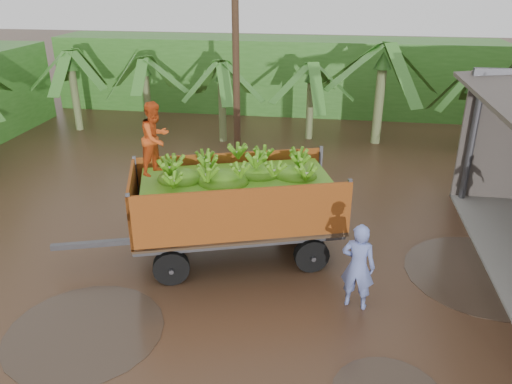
% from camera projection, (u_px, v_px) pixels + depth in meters
% --- Properties ---
extents(ground, '(100.00, 100.00, 0.00)m').
position_uv_depth(ground, '(273.00, 288.00, 11.39)').
color(ground, black).
rests_on(ground, ground).
extents(hedge_north, '(22.00, 3.00, 3.60)m').
position_uv_depth(hedge_north, '(273.00, 74.00, 25.39)').
color(hedge_north, '#2D661E').
rests_on(hedge_north, ground).
extents(banana_trailer, '(7.01, 3.86, 4.01)m').
position_uv_depth(banana_trailer, '(235.00, 200.00, 12.15)').
color(banana_trailer, '#CC631D').
rests_on(banana_trailer, ground).
extents(man_blue, '(0.81, 0.63, 1.97)m').
position_uv_depth(man_blue, '(358.00, 266.00, 10.42)').
color(man_blue, '#6676BA').
rests_on(man_blue, ground).
extents(utility_pole, '(1.20, 0.24, 8.15)m').
position_uv_depth(utility_pole, '(236.00, 53.00, 16.54)').
color(utility_pole, '#47301E').
rests_on(utility_pole, ground).
extents(banana_plants, '(24.14, 20.42, 4.47)m').
position_uv_depth(banana_plants, '(146.00, 121.00, 17.34)').
color(banana_plants, '#2D661E').
rests_on(banana_plants, ground).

